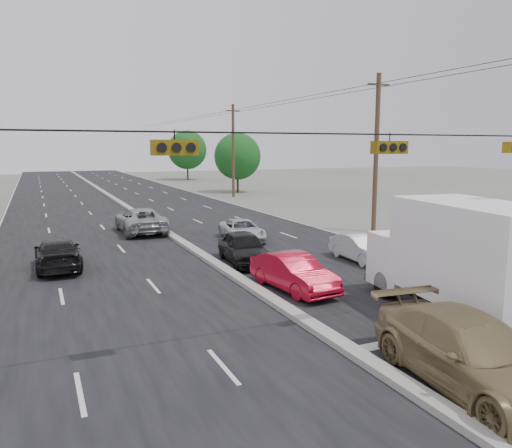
% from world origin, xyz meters
% --- Properties ---
extents(ground, '(200.00, 200.00, 0.00)m').
position_xyz_m(ground, '(0.00, 0.00, 0.00)').
color(ground, '#606356').
rests_on(ground, ground).
extents(road_surface, '(20.00, 160.00, 0.02)m').
position_xyz_m(road_surface, '(0.00, 30.00, 0.00)').
color(road_surface, black).
rests_on(road_surface, ground).
extents(center_median, '(0.50, 160.00, 0.20)m').
position_xyz_m(center_median, '(0.00, 30.00, 0.10)').
color(center_median, gray).
rests_on(center_median, ground).
extents(utility_pole_right_b, '(1.60, 0.30, 10.00)m').
position_xyz_m(utility_pole_right_b, '(12.50, 15.00, 5.11)').
color(utility_pole_right_b, '#422D1E').
rests_on(utility_pole_right_b, ground).
extents(utility_pole_right_c, '(1.60, 0.30, 10.00)m').
position_xyz_m(utility_pole_right_c, '(12.50, 40.00, 5.11)').
color(utility_pole_right_c, '#422D1E').
rests_on(utility_pole_right_c, ground).
extents(traffic_signals, '(25.00, 0.30, 0.54)m').
position_xyz_m(traffic_signals, '(1.40, 0.00, 5.49)').
color(traffic_signals, black).
rests_on(traffic_signals, ground).
extents(tree_right_mid, '(5.60, 5.60, 7.14)m').
position_xyz_m(tree_right_mid, '(15.00, 45.00, 4.34)').
color(tree_right_mid, '#382619').
rests_on(tree_right_mid, ground).
extents(tree_right_far, '(6.40, 6.40, 8.16)m').
position_xyz_m(tree_right_far, '(16.00, 70.00, 4.96)').
color(tree_right_far, '#382619').
rests_on(tree_right_far, ground).
extents(box_truck, '(3.61, 7.79, 3.81)m').
position_xyz_m(box_truck, '(4.75, 0.33, 1.95)').
color(box_truck, black).
rests_on(box_truck, ground).
extents(tan_sedan, '(2.90, 5.87, 1.64)m').
position_xyz_m(tan_sedan, '(1.40, -3.30, 0.82)').
color(tan_sedan, olive).
rests_on(tan_sedan, ground).
extents(red_sedan, '(1.93, 4.40, 1.40)m').
position_xyz_m(red_sedan, '(1.40, 5.24, 0.70)').
color(red_sedan, '#AA0A20').
rests_on(red_sedan, ground).
extents(queue_car_a, '(2.24, 4.58, 1.50)m').
position_xyz_m(queue_car_a, '(1.40, 10.17, 0.75)').
color(queue_car_a, black).
rests_on(queue_car_a, ground).
extents(queue_car_b, '(1.50, 3.92, 1.28)m').
position_xyz_m(queue_car_b, '(6.70, 8.31, 0.64)').
color(queue_car_b, silver).
rests_on(queue_car_b, ground).
extents(queue_car_c, '(2.61, 4.65, 1.23)m').
position_xyz_m(queue_car_c, '(3.50, 15.57, 0.61)').
color(queue_car_c, '#BABEC2').
rests_on(queue_car_c, ground).
extents(queue_car_d, '(2.36, 4.99, 1.41)m').
position_xyz_m(queue_car_d, '(9.40, 4.86, 0.70)').
color(queue_car_d, navy).
rests_on(queue_car_d, ground).
extents(oncoming_near, '(1.92, 4.72, 1.37)m').
position_xyz_m(oncoming_near, '(-6.70, 12.60, 0.68)').
color(oncoming_near, black).
rests_on(oncoming_near, ground).
extents(oncoming_far, '(2.67, 5.74, 1.59)m').
position_xyz_m(oncoming_far, '(-1.40, 20.73, 0.80)').
color(oncoming_far, gray).
rests_on(oncoming_far, ground).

